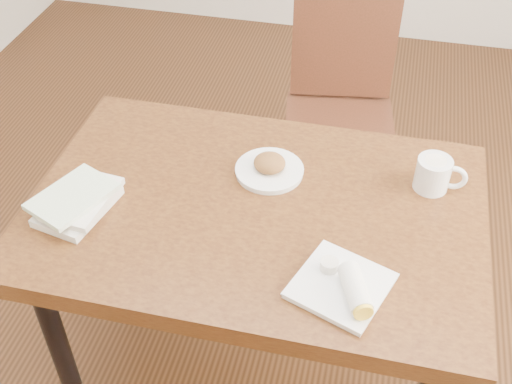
% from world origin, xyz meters
% --- Properties ---
extents(ground, '(4.00, 5.00, 0.01)m').
position_xyz_m(ground, '(0.00, 0.00, -0.01)').
color(ground, '#472814').
rests_on(ground, ground).
extents(table, '(1.24, 0.83, 0.75)m').
position_xyz_m(table, '(0.00, 0.00, 0.67)').
color(table, brown).
rests_on(table, ground).
extents(chair_far, '(0.48, 0.48, 0.95)m').
position_xyz_m(chair_far, '(0.13, 0.88, 0.55)').
color(chair_far, '#4B2115').
rests_on(chair_far, ground).
extents(plate_scone, '(0.20, 0.20, 0.06)m').
position_xyz_m(plate_scone, '(0.01, 0.14, 0.77)').
color(plate_scone, white).
rests_on(plate_scone, table).
extents(coffee_mug, '(0.14, 0.10, 0.10)m').
position_xyz_m(coffee_mug, '(0.47, 0.19, 0.80)').
color(coffee_mug, white).
rests_on(coffee_mug, table).
extents(plate_burrito, '(0.27, 0.27, 0.07)m').
position_xyz_m(plate_burrito, '(0.27, -0.25, 0.77)').
color(plate_burrito, white).
rests_on(plate_burrito, table).
extents(book_stack, '(0.22, 0.26, 0.06)m').
position_xyz_m(book_stack, '(-0.46, -0.12, 0.78)').
color(book_stack, white).
rests_on(book_stack, table).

